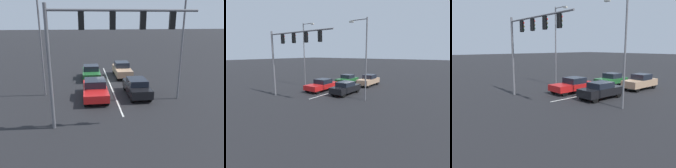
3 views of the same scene
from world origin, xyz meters
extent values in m
plane|color=black|center=(0.00, 0.00, 0.00)|extent=(240.00, 240.00, 0.00)
cube|color=silver|center=(0.00, 1.62, 0.01)|extent=(0.12, 15.23, 0.01)
cube|color=black|center=(-1.88, 5.07, 0.67)|extent=(1.72, 4.31, 0.67)
cube|color=black|center=(-1.88, 5.12, 1.25)|extent=(1.51, 2.01, 0.48)
cube|color=red|center=(-2.48, 2.95, 0.84)|extent=(0.24, 0.06, 0.12)
cube|color=red|center=(-1.28, 2.95, 0.84)|extent=(0.24, 0.06, 0.12)
cylinder|color=black|center=(-2.61, 6.63, 0.34)|extent=(0.22, 0.67, 0.67)
cylinder|color=black|center=(-1.15, 6.63, 0.34)|extent=(0.22, 0.67, 0.67)
cylinder|color=black|center=(-2.61, 3.50, 0.34)|extent=(0.22, 0.67, 0.67)
cylinder|color=black|center=(-1.15, 3.50, 0.34)|extent=(0.22, 0.67, 0.67)
cube|color=red|center=(1.68, 5.23, 0.64)|extent=(1.94, 4.68, 0.59)
cube|color=black|center=(1.68, 4.97, 1.22)|extent=(1.71, 1.79, 0.57)
cube|color=red|center=(1.00, 2.93, 0.79)|extent=(0.24, 0.06, 0.12)
cube|color=red|center=(2.35, 2.93, 0.79)|extent=(0.24, 0.06, 0.12)
cylinder|color=black|center=(0.83, 6.98, 0.35)|extent=(0.22, 0.69, 0.69)
cylinder|color=black|center=(2.52, 6.98, 0.35)|extent=(0.22, 0.69, 0.69)
cylinder|color=black|center=(0.83, 3.48, 0.35)|extent=(0.22, 0.69, 0.69)
cylinder|color=black|center=(2.52, 3.48, 0.35)|extent=(0.22, 0.69, 0.69)
cube|color=#1E5928|center=(1.79, -1.01, 0.62)|extent=(1.85, 4.09, 0.56)
cube|color=black|center=(1.79, -1.18, 1.18)|extent=(1.63, 1.66, 0.57)
cube|color=red|center=(1.14, -3.01, 0.76)|extent=(0.24, 0.06, 0.12)
cube|color=red|center=(2.44, -3.01, 0.76)|extent=(0.24, 0.06, 0.12)
cylinder|color=black|center=(0.99, 0.45, 0.34)|extent=(0.22, 0.68, 0.68)
cylinder|color=black|center=(2.58, 0.45, 0.34)|extent=(0.22, 0.68, 0.68)
cylinder|color=black|center=(0.99, -2.46, 0.34)|extent=(0.22, 0.68, 0.68)
cylinder|color=black|center=(2.58, -2.46, 0.34)|extent=(0.22, 0.68, 0.68)
cube|color=tan|center=(-1.72, -1.43, 0.71)|extent=(1.70, 4.44, 0.71)
cube|color=black|center=(-1.72, -1.70, 1.36)|extent=(1.50, 1.80, 0.59)
cube|color=red|center=(-2.31, -3.61, 0.89)|extent=(0.24, 0.06, 0.12)
cube|color=red|center=(-1.12, -3.61, 0.89)|extent=(0.24, 0.06, 0.12)
cylinder|color=black|center=(-2.44, 0.18, 0.36)|extent=(0.22, 0.72, 0.72)
cylinder|color=black|center=(-1.00, 0.18, 0.36)|extent=(0.22, 0.72, 0.72)
cylinder|color=black|center=(-2.44, -3.04, 0.36)|extent=(0.22, 0.72, 0.72)
cylinder|color=black|center=(-1.00, -3.04, 0.36)|extent=(0.22, 0.72, 0.72)
cylinder|color=slate|center=(4.42, 10.23, 3.57)|extent=(0.20, 0.20, 7.15)
cylinder|color=slate|center=(0.22, 10.23, 6.79)|extent=(8.40, 0.14, 0.14)
cube|color=black|center=(-2.53, 10.23, 6.24)|extent=(0.32, 0.22, 0.95)
sphere|color=red|center=(-2.53, 10.07, 6.53)|extent=(0.20, 0.20, 0.20)
sphere|color=#4C420C|center=(-2.53, 10.07, 6.24)|extent=(0.20, 0.20, 0.20)
sphere|color=#0A3814|center=(-2.53, 10.07, 5.96)|extent=(0.20, 0.20, 0.20)
cube|color=black|center=(-0.83, 10.23, 6.24)|extent=(0.32, 0.22, 0.95)
sphere|color=red|center=(-0.83, 10.07, 6.53)|extent=(0.20, 0.20, 0.20)
sphere|color=#4C420C|center=(-0.83, 10.07, 6.24)|extent=(0.20, 0.20, 0.20)
sphere|color=#0A3814|center=(-0.83, 10.07, 5.96)|extent=(0.20, 0.20, 0.20)
cube|color=black|center=(0.87, 10.23, 6.24)|extent=(0.32, 0.22, 0.95)
sphere|color=red|center=(0.87, 10.07, 6.53)|extent=(0.20, 0.20, 0.20)
sphere|color=#4C420C|center=(0.87, 10.07, 6.24)|extent=(0.20, 0.20, 0.20)
sphere|color=#0A3814|center=(0.87, 10.07, 5.96)|extent=(0.20, 0.20, 0.20)
cube|color=black|center=(2.57, 10.23, 6.24)|extent=(0.32, 0.22, 0.95)
sphere|color=red|center=(2.57, 10.07, 6.53)|extent=(0.20, 0.20, 0.20)
sphere|color=#4C420C|center=(2.57, 10.07, 6.24)|extent=(0.20, 0.20, 0.20)
sphere|color=#0A3814|center=(2.57, 10.07, 5.96)|extent=(0.20, 0.20, 0.20)
cylinder|color=slate|center=(5.92, 4.07, 4.46)|extent=(0.14, 0.14, 8.93)
cylinder|color=slate|center=(-5.05, 6.29, 4.08)|extent=(0.14, 0.14, 8.17)
camera|label=1|loc=(2.45, 22.49, 6.33)|focal=35.00mm
camera|label=2|loc=(-12.86, 22.04, 4.81)|focal=28.00mm
camera|label=3|loc=(-14.31, 19.57, 4.53)|focal=35.00mm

